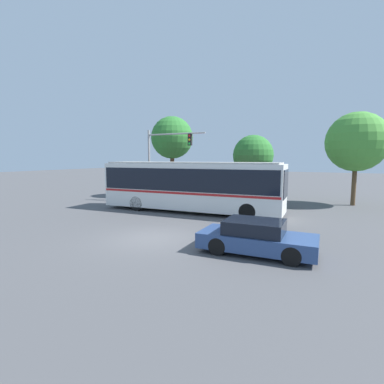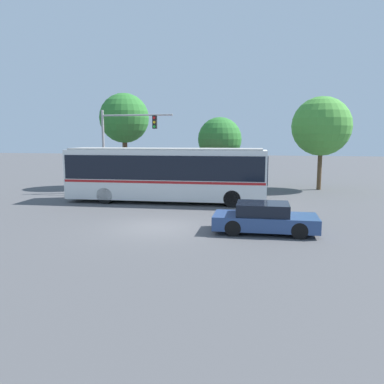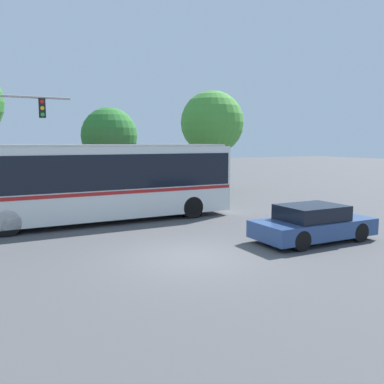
# 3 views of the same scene
# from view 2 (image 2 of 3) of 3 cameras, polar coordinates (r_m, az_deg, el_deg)

# --- Properties ---
(ground_plane) EXTENTS (140.00, 140.00, 0.00)m
(ground_plane) POSITION_cam_2_polar(r_m,az_deg,el_deg) (17.68, -5.11, -5.18)
(ground_plane) COLOR #4C4C4F
(city_bus) EXTENTS (12.42, 3.09, 3.37)m
(city_bus) POSITION_cam_2_polar(r_m,az_deg,el_deg) (24.06, -3.85, 2.99)
(city_bus) COLOR silver
(city_bus) RESTS_ON ground
(sedan_foreground) EXTENTS (4.41, 2.02, 1.28)m
(sedan_foreground) POSITION_cam_2_polar(r_m,az_deg,el_deg) (16.82, 10.60, -3.84)
(sedan_foreground) COLOR navy
(sedan_foreground) RESTS_ON ground
(traffic_light_pole) EXTENTS (5.30, 0.24, 5.96)m
(traffic_light_pole) POSITION_cam_2_polar(r_m,az_deg,el_deg) (28.48, -10.50, 7.79)
(traffic_light_pole) COLOR gray
(traffic_light_pole) RESTS_ON ground
(flowering_hedge) EXTENTS (8.83, 1.35, 1.87)m
(flowering_hedge) POSITION_cam_2_polar(r_m,az_deg,el_deg) (27.73, -0.49, 1.63)
(flowering_hedge) COLOR #286028
(flowering_hedge) RESTS_ON ground
(street_tree_left) EXTENTS (3.92, 3.92, 7.48)m
(street_tree_left) POSITION_cam_2_polar(r_m,az_deg,el_deg) (31.85, -9.93, 10.59)
(street_tree_left) COLOR brown
(street_tree_left) RESTS_ON ground
(street_tree_centre) EXTENTS (3.38, 3.38, 5.56)m
(street_tree_centre) POSITION_cam_2_polar(r_m,az_deg,el_deg) (30.33, 4.10, 7.73)
(street_tree_centre) COLOR brown
(street_tree_centre) RESTS_ON ground
(street_tree_right) EXTENTS (4.46, 4.46, 7.08)m
(street_tree_right) POSITION_cam_2_polar(r_m,az_deg,el_deg) (31.33, 18.50, 9.13)
(street_tree_right) COLOR brown
(street_tree_right) RESTS_ON ground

